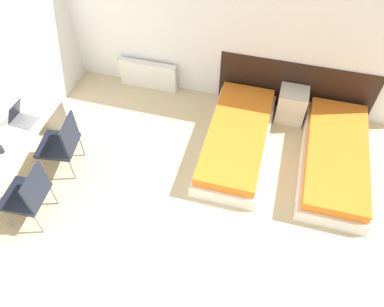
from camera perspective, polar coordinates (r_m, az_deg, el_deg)
The scene contains 11 objects.
wall_back at distance 5.55m, azimuth 5.16°, elevation 19.57°, with size 5.88×0.05×2.70m.
headboard_panel at distance 6.00m, azimuth 15.43°, elevation 9.70°, with size 2.34×0.03×0.85m.
bed_near_window at distance 5.41m, azimuth 6.82°, elevation 2.19°, with size 0.88×2.04×0.37m.
bed_near_door at distance 5.50m, azimuth 20.91°, elevation -0.69°, with size 0.88×2.04×0.37m.
nightstand at distance 5.93m, azimuth 14.92°, elevation 7.15°, with size 0.42×0.39×0.53m.
radiator at distance 6.37m, azimuth -6.67°, elevation 11.80°, with size 0.96×0.12×0.48m.
desk at distance 5.18m, azimuth -26.05°, elevation -0.21°, with size 0.52×2.03×0.74m.
chair_near_laptop at distance 5.20m, azimuth -19.22°, elevation 1.58°, with size 0.54×0.54×0.89m.
chair_near_notebook at distance 4.82m, azimuth -23.68°, elevation -5.67°, with size 0.50×0.50×0.89m.
laptop at distance 5.25m, azimuth -24.61°, elevation 4.99°, with size 0.32×0.25×0.30m.
mug at distance 4.99m, azimuth -27.20°, elevation 0.55°, with size 0.08×0.08×0.09m.
Camera 1 is at (0.78, -0.71, 4.18)m, focal length 35.00 mm.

